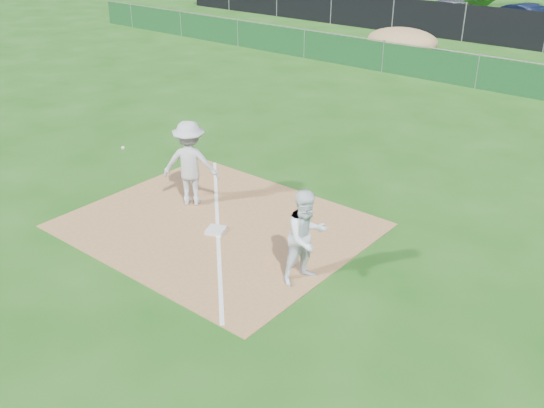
{
  "coord_description": "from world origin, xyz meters",
  "views": [
    {
      "loc": [
        8.18,
        -7.18,
        6.24
      ],
      "look_at": [
        1.52,
        1.0,
        1.0
      ],
      "focal_mm": 40.0,
      "sensor_mm": 36.0,
      "label": 1
    }
  ],
  "objects_px": {
    "car_mid": "(529,18)",
    "first_base": "(216,230)",
    "runner": "(306,237)",
    "play_at_first": "(190,163)",
    "car_left": "(457,11)"
  },
  "relations": [
    {
      "from": "car_mid",
      "to": "first_base",
      "type": "bearing_deg",
      "value": -154.26
    },
    {
      "from": "runner",
      "to": "play_at_first",
      "type": "bearing_deg",
      "value": 94.57
    },
    {
      "from": "runner",
      "to": "car_mid",
      "type": "height_order",
      "value": "runner"
    },
    {
      "from": "play_at_first",
      "to": "car_mid",
      "type": "height_order",
      "value": "play_at_first"
    },
    {
      "from": "first_base",
      "to": "runner",
      "type": "xyz_separation_m",
      "value": [
        2.52,
        -0.24,
        0.84
      ]
    },
    {
      "from": "play_at_first",
      "to": "runner",
      "type": "relative_size",
      "value": 1.5
    },
    {
      "from": "play_at_first",
      "to": "runner",
      "type": "height_order",
      "value": "play_at_first"
    },
    {
      "from": "car_left",
      "to": "car_mid",
      "type": "xyz_separation_m",
      "value": [
        3.92,
        0.56,
        -0.04
      ]
    },
    {
      "from": "first_base",
      "to": "play_at_first",
      "type": "distance_m",
      "value": 1.8
    },
    {
      "from": "first_base",
      "to": "play_at_first",
      "type": "bearing_deg",
      "value": 154.4
    },
    {
      "from": "play_at_first",
      "to": "first_base",
      "type": "bearing_deg",
      "value": -25.6
    },
    {
      "from": "runner",
      "to": "car_mid",
      "type": "distance_m",
      "value": 27.94
    },
    {
      "from": "first_base",
      "to": "runner",
      "type": "bearing_deg",
      "value": -5.56
    },
    {
      "from": "first_base",
      "to": "play_at_first",
      "type": "height_order",
      "value": "play_at_first"
    },
    {
      "from": "first_base",
      "to": "car_left",
      "type": "relative_size",
      "value": 0.09
    }
  ]
}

